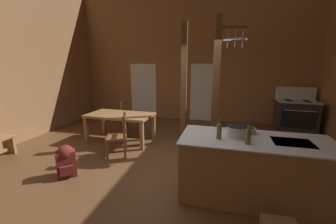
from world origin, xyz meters
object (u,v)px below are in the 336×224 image
at_px(kitchen_island, 253,169).
at_px(bottle_short_on_counter, 248,136).
at_px(stockpot_on_counter, 237,131).
at_px(mixing_bowl_on_counter, 248,130).
at_px(stove_range, 295,115).
at_px(ladderback_chair_near_window, 128,116).
at_px(dining_table, 120,117).
at_px(bottle_tall_on_counter, 219,131).
at_px(ladderback_chair_by_post, 119,136).
at_px(backpack, 66,160).

xyz_separation_m(kitchen_island, bottle_short_on_counter, (-0.15, -0.22, 0.57)).
distance_m(stockpot_on_counter, mixing_bowl_on_counter, 0.30).
bearing_deg(bottle_short_on_counter, stove_range, 63.72).
height_order(ladderback_chair_near_window, stockpot_on_counter, stockpot_on_counter).
bearing_deg(dining_table, stockpot_on_counter, -32.58).
bearing_deg(bottle_short_on_counter, kitchen_island, 55.28).
xyz_separation_m(ladderback_chair_near_window, bottle_tall_on_counter, (2.67, -2.84, 0.60)).
distance_m(ladderback_chair_by_post, bottle_short_on_counter, 2.81).
height_order(kitchen_island, ladderback_chair_near_window, ladderback_chair_near_window).
distance_m(kitchen_island, bottle_tall_on_counter, 0.80).
bearing_deg(bottle_tall_on_counter, ladderback_chair_by_post, 153.89).
bearing_deg(stove_range, ladderback_chair_near_window, -167.24).
height_order(dining_table, ladderback_chair_by_post, ladderback_chair_by_post).
height_order(stove_range, mixing_bowl_on_counter, stove_range).
distance_m(backpack, stockpot_on_counter, 2.98).
xyz_separation_m(mixing_bowl_on_counter, bottle_tall_on_counter, (-0.45, -0.37, 0.08)).
distance_m(ladderback_chair_by_post, stockpot_on_counter, 2.60).
distance_m(ladderback_chair_near_window, stockpot_on_counter, 4.02).
xyz_separation_m(dining_table, mixing_bowl_on_counter, (2.93, -1.52, 0.32)).
distance_m(stove_range, ladderback_chair_near_window, 5.20).
distance_m(mixing_bowl_on_counter, bottle_short_on_counter, 0.50).
height_order(stove_range, dining_table, stove_range).
height_order(ladderback_chair_by_post, mixing_bowl_on_counter, mixing_bowl_on_counter).
relative_size(stove_range, bottle_tall_on_counter, 4.34).
distance_m(stove_range, bottle_short_on_counter, 4.61).
bearing_deg(ladderback_chair_by_post, bottle_tall_on_counter, -26.11).
bearing_deg(backpack, stove_range, 38.37).
bearing_deg(stove_range, ladderback_chair_by_post, -146.83).
bearing_deg(bottle_tall_on_counter, ladderback_chair_near_window, 133.26).
relative_size(kitchen_island, stockpot_on_counter, 5.97).
relative_size(ladderback_chair_by_post, backpack, 1.59).
relative_size(stove_range, dining_table, 0.75).
bearing_deg(ladderback_chair_near_window, ladderback_chair_by_post, -72.81).
distance_m(backpack, mixing_bowl_on_counter, 3.18).
xyz_separation_m(ladderback_chair_near_window, mixing_bowl_on_counter, (3.12, -2.46, 0.52)).
height_order(backpack, bottle_short_on_counter, bottle_short_on_counter).
bearing_deg(dining_table, ladderback_chair_near_window, 101.29).
relative_size(backpack, bottle_tall_on_counter, 1.96).
xyz_separation_m(ladderback_chair_near_window, stockpot_on_counter, (2.93, -2.69, 0.57)).
height_order(ladderback_chair_near_window, ladderback_chair_by_post, same).
xyz_separation_m(ladderback_chair_by_post, backpack, (-0.52, -1.04, -0.14)).
relative_size(mixing_bowl_on_counter, bottle_short_on_counter, 0.87).
bearing_deg(mixing_bowl_on_counter, kitchen_island, -73.93).
bearing_deg(ladderback_chair_near_window, bottle_short_on_counter, -44.10).
relative_size(stockpot_on_counter, bottle_tall_on_counter, 1.21).
xyz_separation_m(dining_table, ladderback_chair_near_window, (-0.19, 0.94, -0.20)).
relative_size(stove_range, stockpot_on_counter, 3.60).
xyz_separation_m(ladderback_chair_near_window, bottle_short_on_counter, (3.05, -2.95, 0.59)).
bearing_deg(stove_range, stockpot_on_counter, -119.16).
distance_m(dining_table, ladderback_chair_near_window, 0.98).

